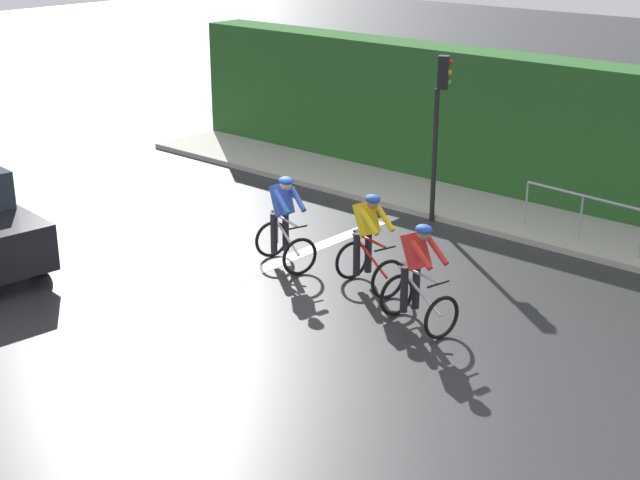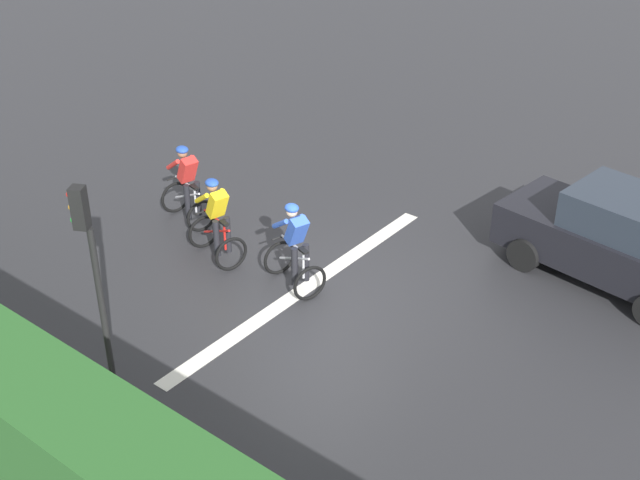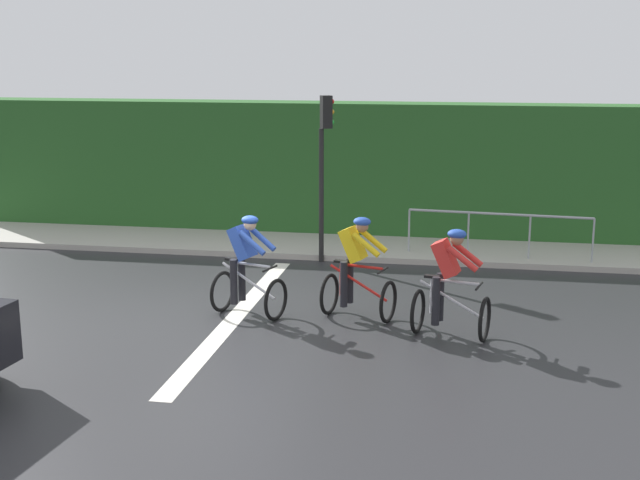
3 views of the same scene
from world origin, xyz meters
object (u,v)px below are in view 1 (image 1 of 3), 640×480
object	(u,v)px
traffic_light_near_crossing	(439,113)
pedestrian_railing_kerbside	(612,214)
cyclist_mid	(284,223)
cyclist_second	(369,243)
cyclist_lead	(418,277)

from	to	relation	value
traffic_light_near_crossing	pedestrian_railing_kerbside	size ratio (longest dim) A/B	0.91
cyclist_mid	cyclist_second	bearing A→B (deg)	95.58
cyclist_lead	cyclist_mid	xyz separation A→B (m)	(-0.49, -3.24, 0.00)
pedestrian_railing_kerbside	cyclist_mid	bearing A→B (deg)	-43.79
cyclist_second	cyclist_mid	world-z (taller)	same
cyclist_second	pedestrian_railing_kerbside	world-z (taller)	cyclist_second
traffic_light_near_crossing	pedestrian_railing_kerbside	distance (m)	3.80
cyclist_second	traffic_light_near_crossing	size ratio (longest dim) A/B	0.50
traffic_light_near_crossing	pedestrian_railing_kerbside	world-z (taller)	traffic_light_near_crossing
cyclist_second	traffic_light_near_crossing	xyz separation A→B (m)	(-3.60, -1.14, 1.43)
cyclist_mid	traffic_light_near_crossing	size ratio (longest dim) A/B	0.50
cyclist_second	pedestrian_railing_kerbside	bearing A→B (deg)	150.32
cyclist_second	traffic_light_near_crossing	world-z (taller)	traffic_light_near_crossing
traffic_light_near_crossing	cyclist_lead	bearing A→B (deg)	31.53
cyclist_second	cyclist_lead	bearing A→B (deg)	65.77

